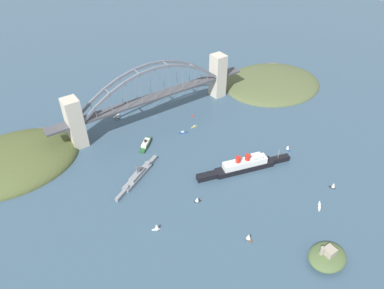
{
  "coord_description": "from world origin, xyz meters",
  "views": [
    {
      "loc": [
        168.76,
        323.93,
        239.17
      ],
      "look_at": [
        0.0,
        80.27,
        8.0
      ],
      "focal_mm": 32.48,
      "sensor_mm": 36.0,
      "label": 1
    }
  ],
  "objects": [
    {
      "name": "small_boat_5",
      "position": [
        -9.8,
        47.78,
        0.84
      ],
      "size": [
        11.12,
        4.73,
        2.26
      ],
      "color": "#234C8C",
      "rests_on": "ground"
    },
    {
      "name": "small_boat_1",
      "position": [
        28.63,
        203.73,
        3.35
      ],
      "size": [
        4.07,
        7.15,
        7.16
      ],
      "color": "brown",
      "rests_on": "ground"
    },
    {
      "name": "small_boat_7",
      "position": [
        -48.68,
        213.81,
        0.86
      ],
      "size": [
        9.87,
        8.05,
        2.4
      ],
      "color": "silver",
      "rests_on": "ground"
    },
    {
      "name": "headland_west_shore",
      "position": [
        -184.18,
        17.81,
        0.0
      ],
      "size": [
        145.23,
        124.46,
        18.85
      ],
      "color": "#515B38",
      "rests_on": "ground"
    },
    {
      "name": "channel_marker_buoy",
      "position": [
        -39.27,
        24.75,
        1.12
      ],
      "size": [
        2.2,
        2.2,
        2.75
      ],
      "color": "red",
      "rests_on": "ground"
    },
    {
      "name": "headland_east_shore",
      "position": [
        164.78,
        -11.12,
        0.0
      ],
      "size": [
        137.09,
        109.03,
        30.9
      ],
      "color": "#4C562D",
      "rests_on": "ground"
    },
    {
      "name": "harbor_ferry_steamer",
      "position": [
        37.82,
        44.29,
        2.35
      ],
      "size": [
        24.33,
        22.96,
        7.77
      ],
      "color": "#23512D",
      "rests_on": "ground"
    },
    {
      "name": "seaplane_second_in_formation",
      "position": [
        40.76,
        -25.27,
        2.01
      ],
      "size": [
        9.95,
        7.64,
        4.92
      ],
      "color": "#B7B7B2",
      "rests_on": "ground"
    },
    {
      "name": "ocean_liner",
      "position": [
        -25.6,
        136.61,
        5.78
      ],
      "size": [
        100.42,
        34.46,
        18.91
      ],
      "color": "black",
      "rests_on": "ground"
    },
    {
      "name": "small_boat_3",
      "position": [
        39.29,
        145.41,
        2.91
      ],
      "size": [
        6.23,
        4.34,
        6.28
      ],
      "color": "black",
      "rests_on": "ground"
    },
    {
      "name": "seaplane_taxiing_near_bridge",
      "position": [
        24.11,
        -42.3,
        2.26
      ],
      "size": [
        7.86,
        9.35,
        5.15
      ],
      "color": "#B7B7B2",
      "rests_on": "ground"
    },
    {
      "name": "small_boat_4",
      "position": [
        -86.9,
        139.3,
        3.17
      ],
      "size": [
        3.84,
        6.45,
        6.7
      ],
      "color": "#234C8C",
      "rests_on": "ground"
    },
    {
      "name": "fort_island_mid_harbor",
      "position": [
        -8.04,
        253.39,
        4.99
      ],
      "size": [
        32.22,
        26.45,
        15.71
      ],
      "color": "#4C6038",
      "rests_on": "ground"
    },
    {
      "name": "small_boat_0",
      "position": [
        86.0,
        151.91,
        3.6
      ],
      "size": [
        6.83,
        5.1,
        7.62
      ],
      "color": "silver",
      "rests_on": "ground"
    },
    {
      "name": "naval_cruiser",
      "position": [
        69.51,
        85.8,
        2.86
      ],
      "size": [
        63.24,
        37.22,
        16.63
      ],
      "color": "gray",
      "rests_on": "ground"
    },
    {
      "name": "small_boat_6",
      "position": [
        -78.77,
        205.35,
        3.37
      ],
      "size": [
        4.46,
        5.81,
        7.12
      ],
      "color": "black",
      "rests_on": "ground"
    },
    {
      "name": "ground_plane",
      "position": [
        0.0,
        0.0,
        0.0
      ],
      "size": [
        1400.0,
        1400.0,
        0.0
      ],
      "primitive_type": "plane",
      "color": "#385166"
    },
    {
      "name": "small_boat_2",
      "position": [
        -27.23,
        45.58,
        0.83
      ],
      "size": [
        7.87,
        1.47,
        2.33
      ],
      "color": "gold",
      "rests_on": "ground"
    },
    {
      "name": "harbor_arch_bridge",
      "position": [
        -0.0,
        0.0,
        30.37
      ],
      "size": [
        258.46,
        18.08,
        69.85
      ],
      "color": "beige",
      "rests_on": "ground"
    }
  ]
}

